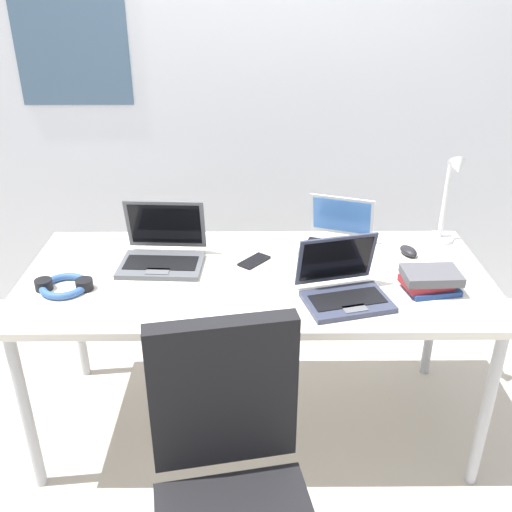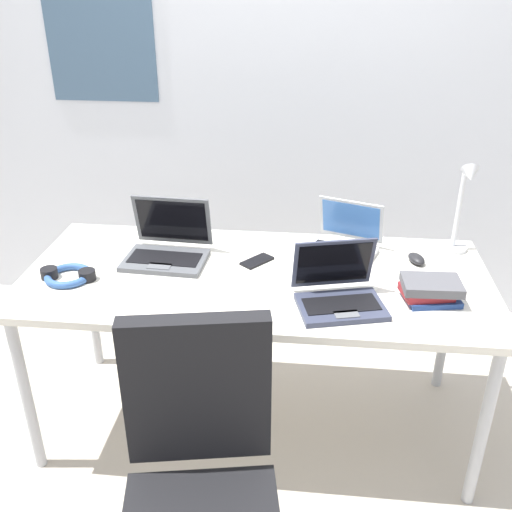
% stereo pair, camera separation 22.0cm
% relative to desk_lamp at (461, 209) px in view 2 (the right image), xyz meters
% --- Properties ---
extents(ground_plane, '(12.00, 12.00, 0.00)m').
position_rel_desk_lamp_xyz_m(ground_plane, '(-0.80, -0.28, -0.94)').
color(ground_plane, '#B7AD9E').
extents(wall_back, '(6.00, 0.13, 2.60)m').
position_rel_desk_lamp_xyz_m(wall_back, '(-0.80, 0.82, 0.36)').
color(wall_back, silver).
rests_on(wall_back, ground_plane).
extents(desk, '(1.80, 0.80, 0.74)m').
position_rel_desk_lamp_xyz_m(desk, '(-0.80, -0.28, -0.25)').
color(desk, silver).
rests_on(desk, ground_plane).
extents(desk_lamp, '(0.12, 0.18, 0.40)m').
position_rel_desk_lamp_xyz_m(desk_lamp, '(0.00, 0.00, 0.00)').
color(desk_lamp, silver).
rests_on(desk_lamp, desk).
extents(laptop_back_right, '(0.34, 0.29, 0.24)m').
position_rel_desk_lamp_xyz_m(laptop_back_right, '(-1.17, -0.18, -0.15)').
color(laptop_back_right, '#515459').
rests_on(laptop_back_right, desk).
extents(laptop_front_right, '(0.35, 0.32, 0.22)m').
position_rel_desk_lamp_xyz_m(laptop_front_right, '(-0.49, -0.46, -0.15)').
color(laptop_front_right, '#33384C').
rests_on(laptop_front_right, desk).
extents(laptop_near_mouse, '(0.34, 0.32, 0.20)m').
position_rel_desk_lamp_xyz_m(laptop_near_mouse, '(-0.46, -0.03, -0.16)').
color(laptop_near_mouse, '#B7BABC').
rests_on(laptop_near_mouse, desk).
extents(computer_mouse, '(0.08, 0.11, 0.03)m').
position_rel_desk_lamp_xyz_m(computer_mouse, '(-0.17, -0.11, -0.18)').
color(computer_mouse, black).
rests_on(computer_mouse, desk).
extents(cell_phone, '(0.14, 0.15, 0.01)m').
position_rel_desk_lamp_xyz_m(cell_phone, '(-0.81, -0.17, -0.19)').
color(cell_phone, black).
rests_on(cell_phone, desk).
extents(headphones, '(0.21, 0.18, 0.04)m').
position_rel_desk_lamp_xyz_m(headphones, '(-1.51, -0.39, -0.18)').
color(headphones, '#335999').
rests_on(headphones, desk).
extents(book_stack, '(0.22, 0.16, 0.08)m').
position_rel_desk_lamp_xyz_m(book_stack, '(-0.17, -0.40, -0.15)').
color(book_stack, navy).
rests_on(book_stack, desk).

